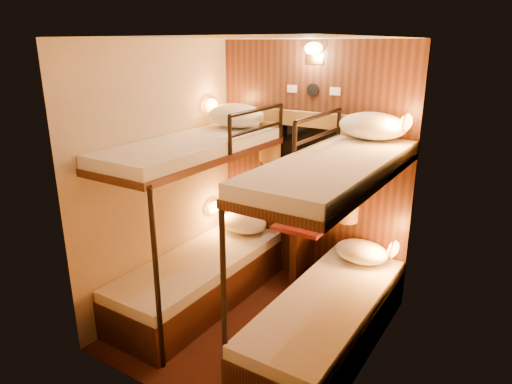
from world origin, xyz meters
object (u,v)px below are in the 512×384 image
Objects in this scene: bottle_left at (289,212)px; bottle_right at (302,219)px; table at (300,247)px; bunk_left at (199,247)px; bunk_right at (328,285)px.

bottle_left is 0.22m from bottle_right.
table is 0.35m from bottle_right.
bottle_right is (0.05, -0.07, 0.34)m from table.
bunk_left reaches higher than bottle_right.
bottle_right is at bearing 45.70° from bunk_left.
bunk_right is 1.15m from bottle_left.
bottle_left is (-0.15, 0.03, 0.34)m from table.
bunk_left is 1.02m from bottle_right.
bunk_right is 0.95m from bottle_right.
bottle_left reaches higher than table.
table is at bearing 50.33° from bunk_left.
table is at bearing 129.67° from bunk_right.
bunk_right is at bearing -50.33° from table.
table is at bearing 125.92° from bottle_right.
bunk_left is 2.90× the size of table.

